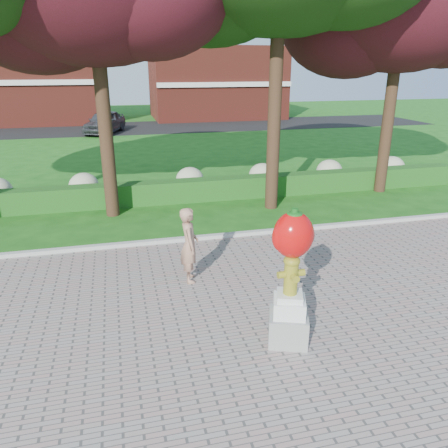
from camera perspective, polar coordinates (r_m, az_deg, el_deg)
The scene contains 12 objects.
ground at distance 9.97m, azimuth -2.30°, elevation -8.78°, with size 100.00×100.00×0.00m, color #185114.
walkway at distance 6.83m, azimuth 5.22°, elevation -24.53°, with size 40.00×14.00×0.04m, color gray.
curb at distance 12.61m, azimuth -5.08°, elevation -2.05°, with size 40.00×0.18×0.15m, color #ADADA5.
lawn_hedge at distance 16.26m, azimuth -7.35°, elevation 4.19°, with size 24.00×0.70×0.80m, color #1B4A15.
hydrangea_row at distance 17.25m, azimuth -5.89°, elevation 5.69°, with size 20.10×1.10×0.99m.
street at distance 36.91m, azimuth -11.38°, elevation 12.23°, with size 50.00×8.00×0.02m, color black.
building_left at distance 43.38m, azimuth -26.04°, elevation 16.44°, with size 14.00×8.00×7.00m, color maroon.
building_right at distance 43.68m, azimuth -1.09°, elevation 17.97°, with size 12.00×8.00×6.40m, color maroon.
tree_far_right at distance 18.33m, azimuth 21.95°, elevation 25.55°, with size 7.88×6.72×10.21m.
hydrant_sculpture at distance 7.70m, azimuth 8.75°, elevation -6.50°, with size 0.88×0.88×2.55m.
woman at distance 10.02m, azimuth -4.55°, elevation -2.74°, with size 0.65×0.43×1.78m, color #A4765E.
parked_car at distance 34.28m, azimuth -15.33°, elevation 12.74°, with size 1.93×4.79×1.63m, color #3A3B41.
Camera 1 is at (-1.71, -8.56, 4.81)m, focal length 35.00 mm.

